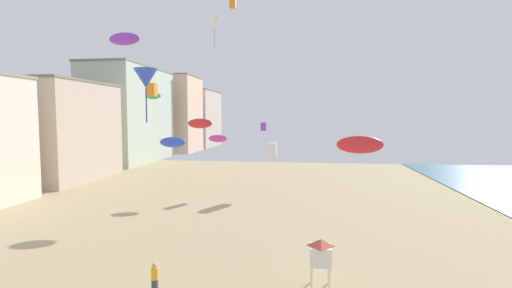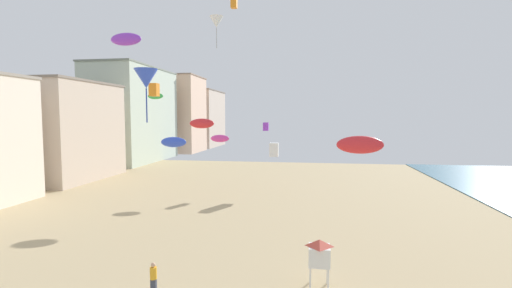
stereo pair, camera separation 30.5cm
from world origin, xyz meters
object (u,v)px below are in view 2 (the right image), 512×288
object	(u,v)px
kite_flyer	(153,277)
kite_purple_box	(266,127)
kite_magenta_parafoil	(220,138)
kite_orange_box_2	(154,90)
kite_green_parafoil	(155,96)
kite_red_parafoil	(360,145)
kite_blue_parafoil	(174,142)
kite_blue_delta	(146,79)
kite_orange_box	(234,3)
kite_purple_parafoil	(126,39)
kite_white_box	(274,150)
kite_white_delta	(216,22)
lifeguard_stand	(319,253)
kite_red_parafoil_2	(202,123)

from	to	relation	value
kite_flyer	kite_purple_box	bearing A→B (deg)	135.74
kite_magenta_parafoil	kite_orange_box_2	world-z (taller)	kite_orange_box_2
kite_green_parafoil	kite_red_parafoil	distance (m)	26.78
kite_blue_parafoil	kite_blue_delta	distance (m)	7.43
kite_orange_box	kite_red_parafoil	xyz separation A→B (m)	(9.59, -7.43, -11.33)
kite_flyer	kite_purple_parafoil	distance (m)	20.14
kite_white_box	kite_white_delta	size ratio (longest dim) A/B	0.45
kite_blue_parafoil	lifeguard_stand	bearing A→B (deg)	-38.48
kite_white_delta	kite_red_parafoil_2	distance (m)	12.50
kite_magenta_parafoil	kite_red_parafoil	xyz separation A→B (m)	(13.76, -18.33, 0.81)
kite_red_parafoil	kite_red_parafoil_2	xyz separation A→B (m)	(-14.45, 13.49, 1.06)
kite_blue_delta	kite_red_parafoil	xyz separation A→B (m)	(13.52, 1.08, -4.18)
kite_orange_box	kite_red_parafoil	world-z (taller)	kite_orange_box
kite_flyer	kite_orange_box	xyz separation A→B (m)	(1.15, 13.90, 17.59)
kite_purple_box	kite_orange_box_2	bearing A→B (deg)	-130.95
kite_blue_parafoil	kite_white_box	world-z (taller)	kite_blue_parafoil
kite_white_box	kite_purple_box	xyz separation A→B (m)	(-1.60, 4.81, 2.63)
lifeguard_stand	kite_green_parafoil	xyz separation A→B (m)	(-18.34, 20.69, 9.50)
kite_orange_box	kite_magenta_parafoil	world-z (taller)	kite_orange_box
kite_flyer	kite_purple_box	size ratio (longest dim) A/B	1.48
kite_white_box	kite_white_delta	distance (m)	16.30
kite_blue_parafoil	kite_white_delta	xyz separation A→B (m)	(0.13, 13.23, 13.02)
kite_flyer	kite_red_parafoil_2	bearing A→B (deg)	149.60
kite_blue_parafoil	kite_white_box	size ratio (longest dim) A/B	1.33
kite_magenta_parafoil	kite_red_parafoil_2	size ratio (longest dim) A/B	0.85
kite_white_box	kite_magenta_parafoil	bearing A→B (deg)	-172.14
kite_magenta_parafoil	kite_red_parafoil_2	world-z (taller)	kite_red_parafoil_2
kite_purple_parafoil	kite_blue_delta	bearing A→B (deg)	-53.07
kite_red_parafoil	lifeguard_stand	bearing A→B (deg)	-119.68
kite_purple_parafoil	kite_purple_box	world-z (taller)	kite_purple_parafoil
kite_orange_box_2	kite_red_parafoil_2	distance (m)	5.98
kite_blue_parafoil	kite_green_parafoil	xyz separation A→B (m)	(-6.74, 11.47, 4.48)
kite_magenta_parafoil	kite_purple_parafoil	xyz separation A→B (m)	(-4.57, -13.00, 9.00)
kite_purple_parafoil	kite_flyer	bearing A→B (deg)	-57.25
kite_green_parafoil	kite_magenta_parafoil	size ratio (longest dim) A/B	0.83
kite_red_parafoil	kite_orange_box_2	size ratio (longest dim) A/B	2.15
kite_white_delta	kite_magenta_parafoil	bearing A→B (deg)	54.00
kite_green_parafoil	kite_purple_box	xyz separation A→B (m)	(11.90, 7.75, -3.69)
kite_purple_box	kite_red_parafoil_2	bearing A→B (deg)	-117.52
lifeguard_stand	kite_orange_box	size ratio (longest dim) A/B	3.21
kite_flyer	kite_green_parafoil	size ratio (longest dim) A/B	0.87
kite_green_parafoil	kite_orange_box	size ratio (longest dim) A/B	2.37
kite_flyer	kite_purple_box	xyz separation A→B (m)	(1.79, 30.49, 6.74)
kite_blue_parafoil	kite_flyer	bearing A→B (deg)	-73.35
kite_blue_delta	kite_white_box	world-z (taller)	kite_blue_delta
kite_flyer	kite_red_parafoil	world-z (taller)	kite_red_parafoil
kite_purple_parafoil	kite_purple_box	size ratio (longest dim) A/B	2.44
kite_blue_delta	kite_magenta_parafoil	xyz separation A→B (m)	(-0.24, 19.41, -4.99)
kite_flyer	kite_orange_box	world-z (taller)	kite_orange_box
kite_green_parafoil	kite_purple_parafoil	world-z (taller)	kite_purple_parafoil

